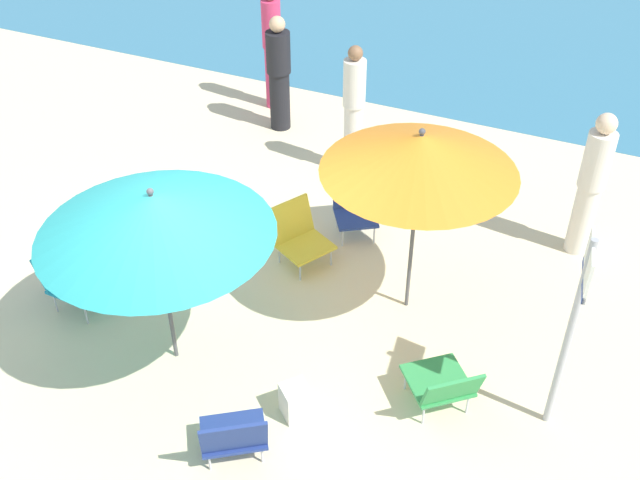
% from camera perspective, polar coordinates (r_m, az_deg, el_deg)
% --- Properties ---
extents(ground_plane, '(40.00, 40.00, 0.00)m').
position_cam_1_polar(ground_plane, '(7.55, -8.17, -7.62)').
color(ground_plane, beige).
extents(umbrella_teal, '(2.04, 2.04, 1.91)m').
position_cam_1_polar(umbrella_teal, '(6.43, -12.36, 1.87)').
color(umbrella_teal, '#4C4C51').
rests_on(umbrella_teal, ground_plane).
extents(umbrella_orange, '(1.82, 1.82, 2.06)m').
position_cam_1_polar(umbrella_orange, '(6.86, 7.52, 6.46)').
color(umbrella_orange, '#4C4C51').
rests_on(umbrella_orange, ground_plane).
extents(beach_chair_a, '(0.75, 0.73, 0.66)m').
position_cam_1_polar(beach_chair_a, '(8.25, -1.62, 0.44)').
color(beach_chair_a, gold).
rests_on(beach_chair_a, ground_plane).
extents(beach_chair_b, '(0.61, 0.56, 0.66)m').
position_cam_1_polar(beach_chair_b, '(8.08, -18.11, -2.53)').
color(beach_chair_b, teal).
rests_on(beach_chair_b, ground_plane).
extents(beach_chair_c, '(0.79, 0.80, 0.60)m').
position_cam_1_polar(beach_chair_c, '(6.76, 9.22, -10.65)').
color(beach_chair_c, '#33934C').
rests_on(beach_chair_c, ground_plane).
extents(beach_chair_d, '(0.74, 0.74, 0.64)m').
position_cam_1_polar(beach_chair_d, '(6.37, -6.50, -14.38)').
color(beach_chair_d, navy).
rests_on(beach_chair_d, ground_plane).
extents(beach_chair_e, '(0.68, 0.71, 0.65)m').
position_cam_1_polar(beach_chair_e, '(8.70, 2.57, 2.61)').
color(beach_chair_e, navy).
rests_on(beach_chair_e, ground_plane).
extents(person_a, '(0.28, 0.28, 1.71)m').
position_cam_1_polar(person_a, '(9.55, 2.54, 9.71)').
color(person_a, silver).
rests_on(person_a, ground_plane).
extents(person_b, '(0.27, 0.27, 1.78)m').
position_cam_1_polar(person_b, '(11.18, -3.61, 14.18)').
color(person_b, '#DB3866').
rests_on(person_b, ground_plane).
extents(person_c, '(0.33, 0.33, 1.62)m').
position_cam_1_polar(person_c, '(10.62, -3.10, 12.34)').
color(person_c, black).
rests_on(person_c, ground_plane).
extents(person_d, '(0.30, 0.30, 1.71)m').
position_cam_1_polar(person_d, '(8.59, 19.67, 3.97)').
color(person_d, silver).
rests_on(person_d, ground_plane).
extents(warning_sign, '(0.10, 0.51, 1.98)m').
position_cam_1_polar(warning_sign, '(6.22, 18.65, -4.94)').
color(warning_sign, '#ADADB2').
rests_on(warning_sign, ground_plane).
extents(beach_bag, '(0.33, 0.33, 0.32)m').
position_cam_1_polar(beach_bag, '(6.77, -1.85, -11.97)').
color(beach_bag, silver).
rests_on(beach_bag, ground_plane).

